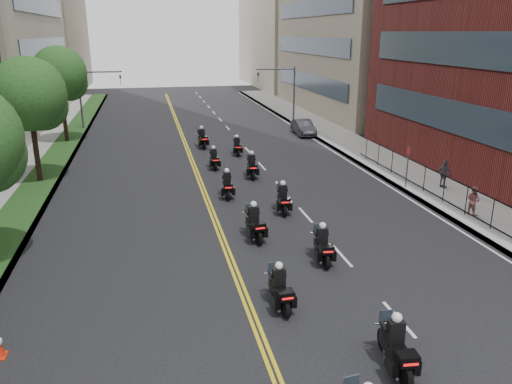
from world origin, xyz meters
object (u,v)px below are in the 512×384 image
Objects in this scene: motorcycle_4 at (254,224)px; motorcycle_7 at (252,167)px; motorcycle_3 at (323,246)px; pedestrian_c at (444,174)px; motorcycle_1 at (396,348)px; motorcycle_8 at (214,160)px; motorcycle_9 at (237,147)px; motorcycle_5 at (283,200)px; parked_sedan at (303,127)px; motorcycle_2 at (280,290)px; motorcycle_6 at (227,186)px; pedestrian_b at (473,200)px; motorcycle_10 at (202,139)px.

motorcycle_7 is (1.95, 9.89, -0.01)m from motorcycle_4.
motorcycle_3 is 12.81m from pedestrian_c.
motorcycle_1 is 22.51m from motorcycle_8.
motorcycle_4 is 1.14× the size of motorcycle_9.
motorcycle_5 is 10.43m from pedestrian_c.
motorcycle_7 is at bearing -118.88° from parked_sedan.
motorcycle_7 is at bearing 79.69° from motorcycle_2.
parked_sedan is at bearing 64.01° from motorcycle_6.
pedestrian_c is at bearing 37.95° from motorcycle_2.
motorcycle_6 is at bearing -119.00° from parked_sedan.
motorcycle_5 is 1.35× the size of pedestrian_c.
motorcycle_6 is 0.96× the size of motorcycle_7.
motorcycle_2 is 12.21m from motorcycle_6.
pedestrian_c is at bearing -32.19° from motorcycle_8.
parked_sedan is 18.07m from pedestrian_c.
motorcycle_6 is 1.04× the size of motorcycle_8.
pedestrian_b is (11.33, 0.35, 0.20)m from motorcycle_4.
motorcycle_8 is 0.52× the size of parked_sedan.
motorcycle_3 is at bearing -82.08° from motorcycle_5.
motorcycle_6 is at bearing 102.89° from motorcycle_1.
motorcycle_3 is at bearing 47.75° from motorcycle_2.
motorcycle_1 reaches higher than motorcycle_6.
motorcycle_8 is (-0.14, 12.55, -0.07)m from motorcycle_4.
motorcycle_7 is at bearing 28.04° from pedestrian_b.
motorcycle_9 is (0.26, 26.04, -0.07)m from motorcycle_1.
motorcycle_1 is 10.04m from motorcycle_4.
motorcycle_10 is at bearing 87.30° from motorcycle_4.
pedestrian_c reaches higher than pedestrian_b.
motorcycle_2 is at bearing -86.20° from motorcycle_6.
motorcycle_10 reaches higher than motorcycle_9.
motorcycle_5 is at bearing 72.23° from motorcycle_2.
motorcycle_10 is 19.23m from pedestrian_c.
motorcycle_3 is (0.35, 6.98, -0.02)m from motorcycle_1.
motorcycle_2 is 4.04m from motorcycle_3.
motorcycle_2 is 1.02× the size of motorcycle_8.
motorcycle_7 reaches higher than motorcycle_5.
motorcycle_2 is at bearing -124.53° from motorcycle_3.
motorcycle_4 is (0.41, 5.97, 0.05)m from motorcycle_2.
motorcycle_5 is at bearing 56.55° from pedestrian_b.
motorcycle_1 is 26.04m from motorcycle_9.
motorcycle_5 is (0.33, 13.01, -0.02)m from motorcycle_1.
motorcycle_3 is at bearing 92.57° from motorcycle_1.
motorcycle_5 reaches higher than motorcycle_6.
motorcycle_6 reaches higher than motorcycle_9.
motorcycle_10 is at bearing 108.32° from motorcycle_7.
motorcycle_9 is at bearing 94.88° from motorcycle_1.
motorcycle_8 is at bearing 87.33° from motorcycle_2.
motorcycle_4 is (-1.86, 9.87, 0.02)m from motorcycle_1.
motorcycle_9 is 9.70m from parked_sedan.
motorcycle_6 is at bearing -115.61° from motorcycle_7.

